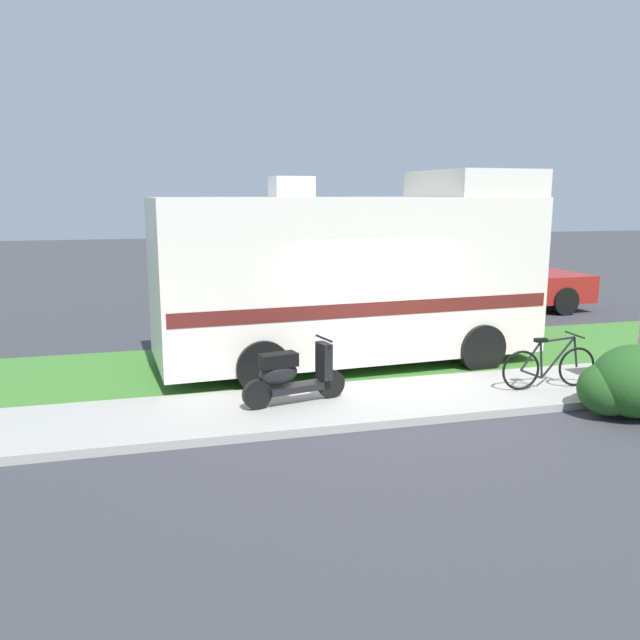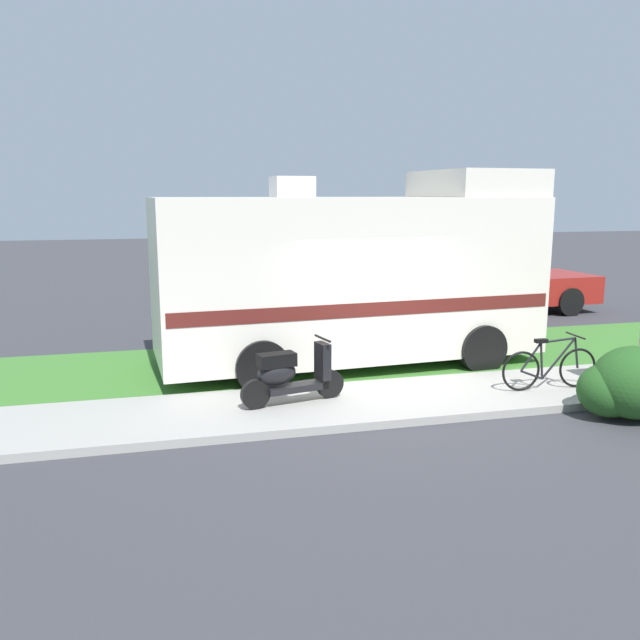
# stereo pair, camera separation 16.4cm
# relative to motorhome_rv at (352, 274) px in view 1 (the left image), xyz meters

# --- Properties ---
(ground_plane) EXTENTS (80.00, 80.00, 0.00)m
(ground_plane) POSITION_rel_motorhome_rv_xyz_m (-0.02, -1.25, -1.75)
(ground_plane) COLOR #38383D
(sidewalk) EXTENTS (24.00, 2.00, 0.12)m
(sidewalk) POSITION_rel_motorhome_rv_xyz_m (-0.02, -2.45, -1.69)
(sidewalk) COLOR #9E9B93
(sidewalk) RESTS_ON ground
(grass_strip) EXTENTS (24.00, 3.40, 0.08)m
(grass_strip) POSITION_rel_motorhome_rv_xyz_m (-0.02, 0.25, -1.71)
(grass_strip) COLOR #3D752D
(grass_strip) RESTS_ON ground
(motorhome_rv) EXTENTS (7.17, 3.02, 3.67)m
(motorhome_rv) POSITION_rel_motorhome_rv_xyz_m (0.00, 0.00, 0.00)
(motorhome_rv) COLOR silver
(motorhome_rv) RESTS_ON ground
(scooter) EXTENTS (1.65, 0.61, 0.97)m
(scooter) POSITION_rel_motorhome_rv_xyz_m (-1.70, -2.36, -1.17)
(scooter) COLOR black
(scooter) RESTS_ON ground
(bicycle) EXTENTS (1.65, 0.52, 0.88)m
(bicycle) POSITION_rel_motorhome_rv_xyz_m (2.51, -2.66, -1.26)
(bicycle) COLOR black
(bicycle) RESTS_ON ground
(pickup_truck_near) EXTENTS (5.15, 2.41, 1.70)m
(pickup_truck_near) POSITION_rel_motorhome_rv_xyz_m (5.16, 4.48, -0.83)
(pickup_truck_near) COLOR maroon
(pickup_truck_near) RESTS_ON ground
(bush_by_porch) EXTENTS (1.49, 1.12, 1.06)m
(bush_by_porch) POSITION_rel_motorhome_rv_xyz_m (3.01, -3.94, -1.25)
(bush_by_porch) COLOR #23511E
(bush_by_porch) RESTS_ON ground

